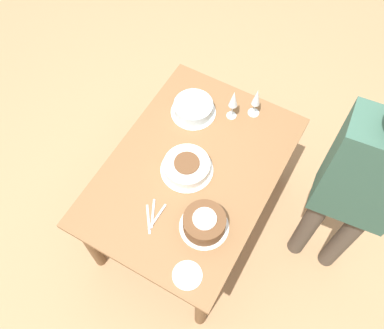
# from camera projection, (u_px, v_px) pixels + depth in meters

# --- Properties ---
(ground_plane) EXTENTS (12.00, 12.00, 0.00)m
(ground_plane) POSITION_uv_depth(u_px,v_px,m) (192.00, 218.00, 3.10)
(ground_plane) COLOR #A87F56
(dining_table) EXTENTS (1.32, 0.93, 0.74)m
(dining_table) POSITION_uv_depth(u_px,v_px,m) (192.00, 178.00, 2.56)
(dining_table) COLOR brown
(dining_table) RESTS_ON ground_plane
(cake_center_white) EXTENTS (0.30, 0.30, 0.08)m
(cake_center_white) POSITION_uv_depth(u_px,v_px,m) (187.00, 167.00, 2.42)
(cake_center_white) COLOR white
(cake_center_white) RESTS_ON dining_table
(cake_front_chocolate) EXTENTS (0.27, 0.27, 0.12)m
(cake_front_chocolate) POSITION_uv_depth(u_px,v_px,m) (204.00, 223.00, 2.24)
(cake_front_chocolate) COLOR white
(cake_front_chocolate) RESTS_ON dining_table
(cake_back_decorated) EXTENTS (0.28, 0.28, 0.08)m
(cake_back_decorated) POSITION_uv_depth(u_px,v_px,m) (193.00, 108.00, 2.62)
(cake_back_decorated) COLOR white
(cake_back_decorated) RESTS_ON dining_table
(wine_glass_near) EXTENTS (0.06, 0.06, 0.23)m
(wine_glass_near) POSITION_uv_depth(u_px,v_px,m) (234.00, 100.00, 2.51)
(wine_glass_near) COLOR silver
(wine_glass_near) RESTS_ON dining_table
(wine_glass_far) EXTENTS (0.07, 0.07, 0.22)m
(wine_glass_far) POSITION_uv_depth(u_px,v_px,m) (256.00, 98.00, 2.53)
(wine_glass_far) COLOR silver
(wine_glass_far) RESTS_ON dining_table
(dessert_plate_left) EXTENTS (0.15, 0.15, 0.01)m
(dessert_plate_left) POSITION_uv_depth(u_px,v_px,m) (187.00, 275.00, 2.15)
(dessert_plate_left) COLOR silver
(dessert_plate_left) RESTS_ON dining_table
(fork_pile) EXTENTS (0.19, 0.11, 0.01)m
(fork_pile) POSITION_uv_depth(u_px,v_px,m) (153.00, 216.00, 2.31)
(fork_pile) COLOR silver
(fork_pile) RESTS_ON dining_table
(person_cutting) EXTENTS (0.26, 0.42, 1.68)m
(person_cutting) POSITION_uv_depth(u_px,v_px,m) (360.00, 187.00, 2.09)
(person_cutting) COLOR #4C4238
(person_cutting) RESTS_ON ground_plane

